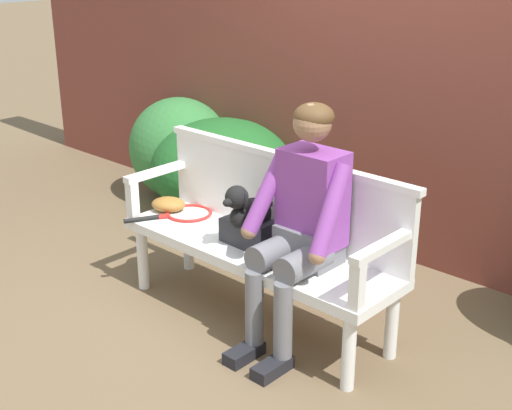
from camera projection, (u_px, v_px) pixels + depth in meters
The scene contains 13 objects.
ground_plane at pixel (256, 319), 4.19m from camera, with size 40.00×40.00×0.00m, color brown.
brick_garden_fence at pixel (403, 77), 4.75m from camera, with size 8.00×0.30×2.46m, color brown.
hedge_bush_far_left at pixel (180, 149), 5.97m from camera, with size 0.92×0.81×0.87m, color #337538.
hedge_bush_mid_right at pixel (224, 169), 5.58m from camera, with size 1.20×1.11×0.79m, color #1E5B23.
garden_bench at pixel (256, 256), 4.04m from camera, with size 1.76×0.51×0.47m.
bench_backrest at pixel (282, 194), 4.08m from camera, with size 1.80×0.06×0.50m.
bench_armrest_left_end at pixel (148, 183), 4.42m from camera, with size 0.06×0.51×0.28m.
bench_armrest_right_end at pixel (373, 262), 3.36m from camera, with size 0.06×0.51×0.28m.
person_seated at pixel (302, 218), 3.70m from camera, with size 0.56×0.65×1.34m.
dog_on_bench at pixel (248, 213), 3.99m from camera, with size 0.19×0.37×0.37m.
tennis_racket at pixel (185, 214), 4.46m from camera, with size 0.39×0.57×0.03m.
baseball_glove at pixel (168, 204), 4.51m from camera, with size 0.22×0.17×0.09m, color #9E6B2D.
sports_bag at pixel (248, 231), 4.04m from camera, with size 0.28×0.20×0.14m, color #232328.
Camera 1 is at (2.49, -2.70, 2.13)m, focal length 49.66 mm.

